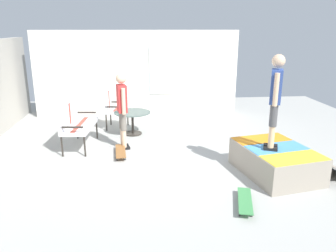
# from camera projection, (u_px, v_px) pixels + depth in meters

# --- Properties ---
(ground_plane) EXTENTS (12.00, 12.00, 0.10)m
(ground_plane) POSITION_uv_depth(u_px,v_px,m) (165.00, 164.00, 6.65)
(ground_plane) COLOR #A8A8A3
(house_facade) EXTENTS (0.23, 6.00, 2.50)m
(house_facade) POSITION_uv_depth(u_px,v_px,m) (138.00, 74.00, 9.85)
(house_facade) COLOR white
(house_facade) RESTS_ON ground_plane
(skate_ramp) EXTENTS (1.81, 2.03, 0.52)m
(skate_ramp) POSITION_uv_depth(u_px,v_px,m) (277.00, 160.00, 6.00)
(skate_ramp) COLOR gray
(skate_ramp) RESTS_ON ground_plane
(patio_bench) EXTENTS (1.30, 0.67, 1.02)m
(patio_bench) POSITION_uv_depth(u_px,v_px,m) (74.00, 120.00, 7.27)
(patio_bench) COLOR #2D2823
(patio_bench) RESTS_ON ground_plane
(patio_chair_near_house) EXTENTS (0.69, 0.63, 1.02)m
(patio_chair_near_house) POSITION_uv_depth(u_px,v_px,m) (112.00, 105.00, 8.68)
(patio_chair_near_house) COLOR #2D2823
(patio_chair_near_house) RESTS_ON ground_plane
(patio_table) EXTENTS (0.90, 0.90, 0.57)m
(patio_table) POSITION_uv_depth(u_px,v_px,m) (133.00, 118.00, 8.22)
(patio_table) COLOR #2D2823
(patio_table) RESTS_ON ground_plane
(person_watching) EXTENTS (0.47, 0.29, 1.66)m
(person_watching) POSITION_uv_depth(u_px,v_px,m) (122.00, 106.00, 7.09)
(person_watching) COLOR black
(person_watching) RESTS_ON ground_plane
(person_skater) EXTENTS (0.45, 0.33, 1.64)m
(person_skater) POSITION_uv_depth(u_px,v_px,m) (275.00, 96.00, 5.59)
(person_skater) COLOR black
(person_skater) RESTS_ON skate_ramp
(skateboard_by_bench) EXTENTS (0.81, 0.25, 0.10)m
(skateboard_by_bench) POSITION_uv_depth(u_px,v_px,m) (121.00, 151.00, 6.93)
(skateboard_by_bench) COLOR brown
(skateboard_by_bench) RESTS_ON ground_plane
(skateboard_spare) EXTENTS (0.82, 0.41, 0.10)m
(skateboard_spare) POSITION_uv_depth(u_px,v_px,m) (245.00, 201.00, 4.95)
(skateboard_spare) COLOR #3F8C4C
(skateboard_spare) RESTS_ON ground_plane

